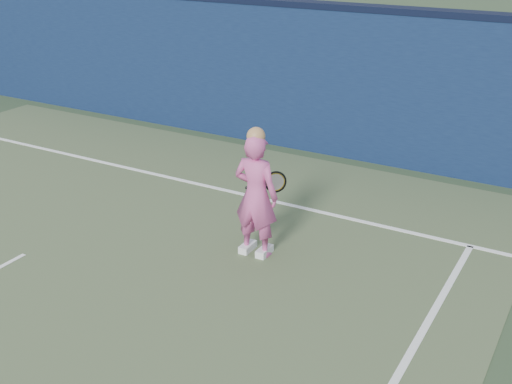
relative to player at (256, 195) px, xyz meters
The scene contains 4 objects.
backstop_wall 4.74m from the player, 121.86° to the left, with size 24.00×0.40×2.50m, color #0D1A3A.
wall_cap 5.03m from the player, 121.86° to the left, with size 24.00×0.42×0.10m, color black.
player is the anchor object (origin of this frame).
racket 0.50m from the player, 93.07° to the left, with size 0.51×0.27×0.29m.
Camera 1 is at (6.03, -3.69, 3.87)m, focal length 45.00 mm.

